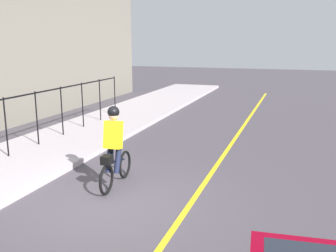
% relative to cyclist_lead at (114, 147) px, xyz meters
% --- Properties ---
extents(ground_plane, '(80.00, 80.00, 0.00)m').
position_rel_cyclist_lead_xyz_m(ground_plane, '(-0.91, -0.24, -0.91)').
color(ground_plane, '#464048').
extents(lane_line_centre, '(36.00, 0.12, 0.01)m').
position_rel_cyclist_lead_xyz_m(lane_line_centre, '(-0.91, -1.84, -0.91)').
color(lane_line_centre, yellow).
rests_on(lane_line_centre, ground).
extents(cyclist_lead, '(1.71, 0.38, 1.83)m').
position_rel_cyclist_lead_xyz_m(cyclist_lead, '(0.00, 0.00, 0.00)').
color(cyclist_lead, black).
rests_on(cyclist_lead, ground).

